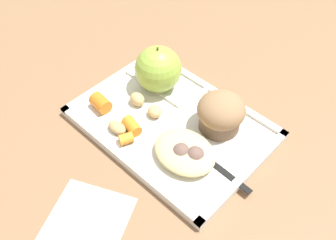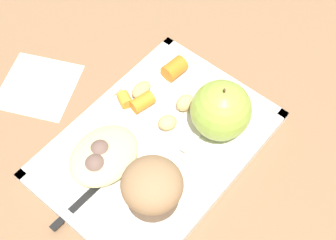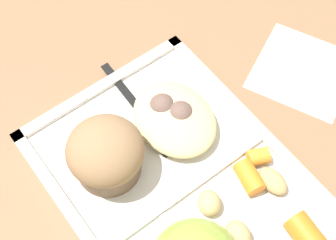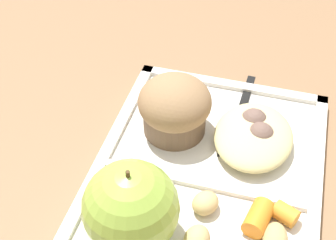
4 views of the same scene
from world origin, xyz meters
name	(u,v)px [view 3 (image 3 of 4)]	position (x,y,z in m)	size (l,w,h in m)	color
ground	(182,191)	(0.00, 0.00, 0.00)	(6.00, 6.00, 0.00)	#846042
lunch_tray	(183,189)	(0.00, 0.00, 0.01)	(0.33, 0.24, 0.02)	silver
bran_muffin	(106,154)	(0.07, 0.05, 0.05)	(0.08, 0.08, 0.07)	brown
carrot_slice_edge	(249,177)	(-0.04, -0.06, 0.02)	(0.02, 0.02, 0.03)	orange
carrot_slice_back	(258,157)	(-0.02, -0.08, 0.02)	(0.02, 0.02, 0.02)	orange
carrot_slice_tilted	(305,233)	(-0.12, -0.06, 0.02)	(0.03, 0.03, 0.04)	orange
potato_chunk_wedge	(209,203)	(-0.03, -0.01, 0.02)	(0.02, 0.03, 0.02)	tan
potato_chunk_browned	(238,234)	(-0.08, -0.01, 0.02)	(0.03, 0.02, 0.02)	tan
potato_chunk_golden	(273,181)	(-0.05, -0.08, 0.02)	(0.04, 0.02, 0.02)	tan
egg_noodle_pile	(175,119)	(0.07, -0.04, 0.02)	(0.11, 0.09, 0.03)	#D6C684
meatball_front	(180,115)	(0.07, -0.05, 0.03)	(0.03, 0.03, 0.03)	brown
meatball_back	(162,107)	(0.09, -0.04, 0.03)	(0.03, 0.03, 0.03)	brown
plastic_fork	(142,112)	(0.10, -0.02, 0.01)	(0.15, 0.02, 0.00)	black
paper_napkin	(303,71)	(0.04, -0.22, 0.00)	(0.11, 0.11, 0.00)	white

